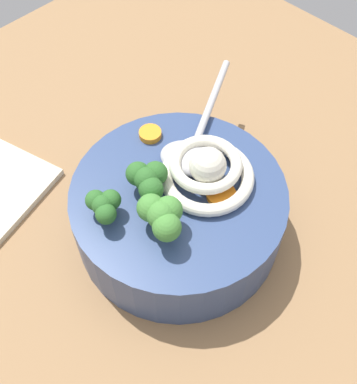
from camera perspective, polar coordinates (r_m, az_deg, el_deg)
table_slab at (r=52.70cm, az=-1.39°, el=-8.42°), size 90.01×90.01×3.38cm
soup_bowl at (r=49.84cm, az=-0.00°, el=-2.21°), size 21.36×21.36×6.87cm
noodle_pile at (r=47.13cm, az=3.31°, el=2.52°), size 10.18×9.98×4.09cm
soup_spoon at (r=49.50cm, az=1.78°, el=5.16°), size 10.85×16.86×1.60cm
broccoli_floret_beside_chili at (r=45.26cm, az=-3.62°, el=1.49°), size 4.57×3.93×3.62cm
broccoli_floret_center at (r=44.48cm, az=-8.73°, el=-1.52°), size 3.79×3.26×3.00cm
broccoli_floret_left at (r=42.68cm, az=-1.87°, el=-2.67°), size 5.06×4.35×4.00cm
carrot_slice_right at (r=46.82cm, az=4.99°, el=-0.28°), size 2.87×2.87×0.48cm
carrot_slice_front at (r=51.45cm, az=-3.33°, el=6.80°), size 2.37×2.37×0.68cm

